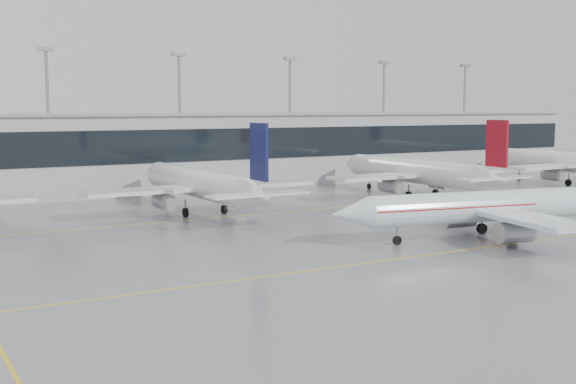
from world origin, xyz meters
TOP-DOWN VIEW (x-y plane):
  - ground at (0.00, 0.00)m, footprint 320.00×320.00m
  - taxi_line_main at (0.00, 0.00)m, footprint 120.00×0.25m
  - taxi_line_north at (0.00, 30.00)m, footprint 120.00×0.25m
  - terminal at (0.00, 62.00)m, footprint 180.00×15.00m
  - terminal_glass at (0.00, 54.45)m, footprint 180.00×0.20m
  - terminal_roof at (0.00, 62.00)m, footprint 182.00×16.00m
  - light_masts at (0.00, 68.00)m, footprint 156.40×1.00m
  - air_canada_jet at (18.51, 3.31)m, footprint 33.67×26.53m
  - parked_jet_c at (-0.00, 33.69)m, footprint 29.64×36.96m
  - parked_jet_d at (35.00, 33.69)m, footprint 29.64×36.96m
  - parked_jet_e at (70.00, 33.69)m, footprint 29.64×36.96m

SIDE VIEW (x-z plane):
  - ground at x=0.00m, z-range 0.00..0.00m
  - taxi_line_main at x=0.00m, z-range 0.00..0.01m
  - taxi_line_north at x=0.00m, z-range 0.00..0.01m
  - air_canada_jet at x=18.51m, z-range -1.92..8.38m
  - parked_jet_c at x=0.00m, z-range -2.15..9.57m
  - parked_jet_d at x=35.00m, z-range -2.15..9.57m
  - parked_jet_e at x=70.00m, z-range -2.15..9.57m
  - terminal at x=0.00m, z-range 0.00..12.00m
  - terminal_glass at x=0.00m, z-range 5.00..10.00m
  - terminal_roof at x=0.00m, z-range 12.00..12.40m
  - light_masts at x=0.00m, z-range 2.04..24.64m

